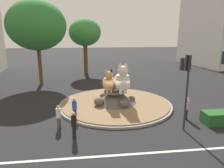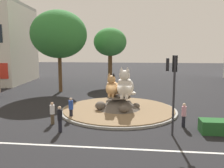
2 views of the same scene
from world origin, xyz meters
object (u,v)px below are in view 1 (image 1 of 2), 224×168
pedestrian_black_shirt (74,124)px  pedestrian_blue_shirt (75,108)px  second_tree_near_tower (37,25)px  pedestrian_pink_shirt (186,108)px  cat_statue_calico (109,83)px  pedestrian_white_shirt (59,116)px  broadleaf_tree_behind_island (85,33)px  cat_statue_white (122,81)px  traffic_light_mast (186,76)px

pedestrian_black_shirt → pedestrian_blue_shirt: (-0.12, 3.02, -0.04)m
second_tree_near_tower → pedestrian_pink_shirt: (13.58, -13.01, -6.52)m
cat_statue_calico → pedestrian_white_shirt: cat_statue_calico is taller
cat_statue_calico → broadleaf_tree_behind_island: broadleaf_tree_behind_island is taller
cat_statue_white → pedestrian_black_shirt: cat_statue_white is taller
pedestrian_blue_shirt → second_tree_near_tower: bearing=95.3°
second_tree_near_tower → cat_statue_calico: bearing=-48.7°
cat_statue_white → traffic_light_mast: 6.45m
second_tree_near_tower → pedestrian_pink_shirt: second_tree_near_tower is taller
pedestrian_pink_shirt → pedestrian_white_shirt: pedestrian_pink_shirt is taller
cat_statue_white → broadleaf_tree_behind_island: (-3.32, 15.88, 4.25)m
broadleaf_tree_behind_island → pedestrian_black_shirt: bearing=-92.0°
pedestrian_white_shirt → cat_statue_calico: bearing=-155.0°
cat_statue_white → traffic_light_mast: traffic_light_mast is taller
pedestrian_pink_shirt → cat_statue_white: bearing=38.1°
second_tree_near_tower → pedestrian_black_shirt: size_ratio=5.85×
cat_statue_calico → pedestrian_black_shirt: (-2.88, -5.99, -1.19)m
second_tree_near_tower → pedestrian_black_shirt: bearing=-71.3°
cat_statue_white → pedestrian_black_shirt: bearing=-32.2°
second_tree_near_tower → pedestrian_blue_shirt: (4.96, -12.03, -6.54)m
traffic_light_mast → pedestrian_white_shirt: (-8.56, 1.26, -2.91)m
traffic_light_mast → second_tree_near_tower: (-12.49, 14.68, 3.67)m
pedestrian_black_shirt → pedestrian_white_shirt: pedestrian_black_shirt is taller
cat_statue_white → pedestrian_pink_shirt: size_ratio=1.54×
pedestrian_black_shirt → pedestrian_white_shirt: size_ratio=1.07×
pedestrian_blue_shirt → traffic_light_mast: bearing=-36.5°
pedestrian_blue_shirt → pedestrian_pink_shirt: bearing=-23.6°
cat_statue_white → pedestrian_black_shirt: 7.13m
cat_statue_calico → pedestrian_white_shirt: (-4.02, -4.36, -1.27)m
cat_statue_calico → second_tree_near_tower: 13.18m
broadleaf_tree_behind_island → pedestrian_white_shirt: bearing=-95.4°
cat_statue_white → second_tree_near_tower: (-9.14, 9.36, 5.10)m
broadleaf_tree_behind_island → second_tree_near_tower: 8.79m
pedestrian_black_shirt → pedestrian_blue_shirt: size_ratio=1.02×
traffic_light_mast → broadleaf_tree_behind_island: 22.42m
pedestrian_black_shirt → traffic_light_mast: bearing=57.9°
cat_statue_calico → cat_statue_white: size_ratio=0.80×
cat_statue_white → broadleaf_tree_behind_island: 16.78m
cat_statue_white → broadleaf_tree_behind_island: broadleaf_tree_behind_island is taller
second_tree_near_tower → cat_statue_white: bearing=-45.7°
broadleaf_tree_behind_island → pedestrian_black_shirt: size_ratio=4.90×
broadleaf_tree_behind_island → pedestrian_blue_shirt: size_ratio=5.02×
cat_statue_calico → traffic_light_mast: 7.41m
traffic_light_mast → pedestrian_blue_shirt: (-7.53, 2.65, -2.87)m
cat_statue_calico → broadleaf_tree_behind_island: size_ratio=0.25×
second_tree_near_tower → pedestrian_pink_shirt: 19.91m
cat_statue_white → pedestrian_blue_shirt: cat_statue_white is taller
traffic_light_mast → pedestrian_pink_shirt: (1.09, 1.67, -2.85)m
second_tree_near_tower → pedestrian_pink_shirt: size_ratio=5.95×
cat_statue_calico → pedestrian_blue_shirt: size_ratio=1.24×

